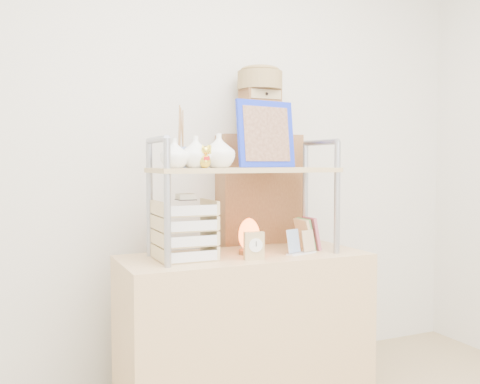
% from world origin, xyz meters
% --- Properties ---
extents(room_shell, '(3.42, 3.41, 2.61)m').
position_xyz_m(room_shell, '(0.00, 0.39, 1.69)').
color(room_shell, silver).
rests_on(room_shell, ground).
extents(desk, '(1.20, 0.50, 0.75)m').
position_xyz_m(desk, '(0.00, 1.20, 0.38)').
color(desk, tan).
rests_on(desk, ground).
extents(cabinet, '(0.48, 0.29, 1.35)m').
position_xyz_m(cabinet, '(0.25, 1.57, 0.68)').
color(cabinet, brown).
rests_on(cabinet, ground).
extents(hutch, '(0.90, 0.34, 0.76)m').
position_xyz_m(hutch, '(-0.06, 1.21, 1.19)').
color(hutch, '#9699A3').
rests_on(hutch, desk).
extents(letter_tray, '(0.25, 0.24, 0.30)m').
position_xyz_m(letter_tray, '(-0.30, 1.19, 0.87)').
color(letter_tray, '#D1B87D').
rests_on(letter_tray, desk).
extents(salt_lamp, '(0.12, 0.11, 0.18)m').
position_xyz_m(salt_lamp, '(0.02, 1.20, 0.84)').
color(salt_lamp, brown).
rests_on(salt_lamp, desk).
extents(desk_clock, '(0.10, 0.06, 0.13)m').
position_xyz_m(desk_clock, '(-0.02, 1.06, 0.81)').
color(desk_clock, tan).
rests_on(desk_clock, desk).
extents(postcard_stand, '(0.18, 0.10, 0.12)m').
position_xyz_m(postcard_stand, '(0.26, 1.11, 0.79)').
color(postcard_stand, white).
rests_on(postcard_stand, desk).
extents(drawer_chest, '(0.20, 0.16, 0.25)m').
position_xyz_m(drawer_chest, '(0.25, 1.55, 1.48)').
color(drawer_chest, brown).
rests_on(drawer_chest, cabinet).
extents(woven_basket, '(0.25, 0.25, 0.10)m').
position_xyz_m(woven_basket, '(0.25, 1.55, 1.65)').
color(woven_basket, olive).
rests_on(woven_basket, drawer_chest).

